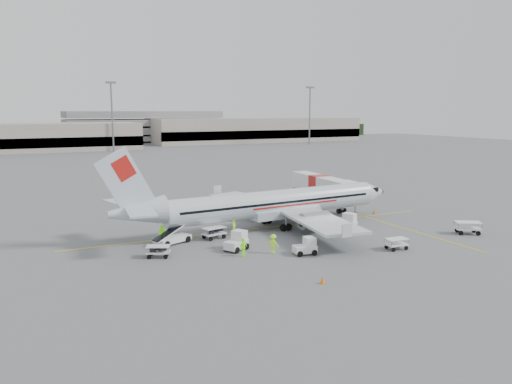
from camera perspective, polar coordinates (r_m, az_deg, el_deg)
ground at (r=56.15m, az=0.90°, el=-4.13°), size 360.00×360.00×0.00m
stripe_lead at (r=56.14m, az=0.90°, el=-4.12°), size 44.00×0.20×0.01m
stripe_cross at (r=57.69m, az=17.16°, el=-4.18°), size 0.20×20.00×0.01m
terminal_east at (r=215.78m, az=0.00°, el=7.12°), size 90.00×26.00×10.00m
parking_garage at (r=214.61m, az=-12.76°, el=7.42°), size 62.00×24.00×14.00m
treeline at (r=225.26m, az=-19.85°, el=6.16°), size 300.00×3.00×6.00m
mast_center at (r=169.32m, az=-16.11°, el=8.22°), size 3.20×1.20×22.00m
mast_east at (r=196.89m, az=6.15°, el=8.61°), size 3.20×1.20×22.00m
aircraft at (r=55.64m, az=2.32°, el=0.74°), size 36.31×29.37×9.52m
jet_bridge at (r=69.66m, az=7.23°, el=0.18°), size 3.94×16.13×4.20m
belt_loader at (r=50.01m, az=-9.50°, el=-4.37°), size 5.19×3.55×2.63m
tug_fore at (r=55.39m, az=10.40°, el=-3.45°), size 2.84×2.47×1.90m
tug_mid at (r=46.01m, az=5.59°, el=-6.15°), size 2.22×1.47×1.60m
tug_aft at (r=47.12m, az=-2.28°, el=-5.61°), size 2.70×2.35×1.81m
cart_loaded_a at (r=51.54m, az=-4.83°, el=-4.68°), size 2.57×1.85×1.21m
cart_loaded_b at (r=45.80m, az=-11.12°, el=-6.69°), size 2.40×1.98×1.09m
cart_empty_a at (r=49.29m, az=15.76°, el=-5.73°), size 2.15×1.36×1.08m
cart_empty_b at (r=57.88m, az=23.05°, el=-3.79°), size 2.97×2.61×1.33m
cone_nose at (r=65.45m, az=13.36°, el=-2.19°), size 0.36×0.36×0.59m
cone_port at (r=64.83m, az=-5.18°, el=-2.03°), size 0.42×0.42×0.69m
cone_stbd at (r=38.80m, az=7.62°, el=-9.90°), size 0.38×0.38×0.63m
crew_a at (r=52.85m, az=-2.54°, el=-4.07°), size 0.70×0.70×1.64m
crew_b at (r=50.33m, az=-10.67°, el=-4.80°), size 1.07×0.95×1.82m
crew_c at (r=46.21m, az=1.97°, el=-5.93°), size 1.21×1.32×1.79m
crew_d at (r=45.22m, az=-1.46°, el=-6.32°), size 1.07×0.83×1.70m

